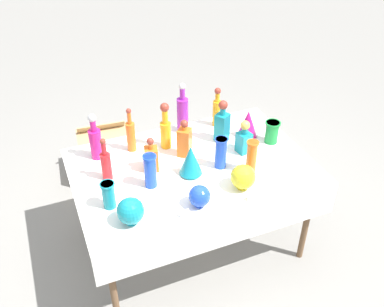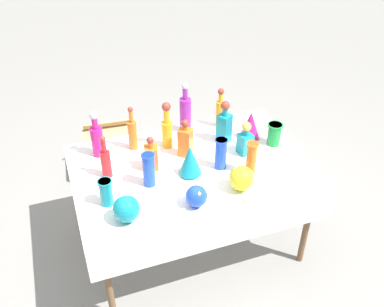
{
  "view_description": "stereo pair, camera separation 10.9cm",
  "coord_description": "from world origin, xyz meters",
  "px_view_note": "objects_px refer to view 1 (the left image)",
  "views": [
    {
      "loc": [
        -0.89,
        -2.15,
        2.52
      ],
      "look_at": [
        0.0,
        0.0,
        0.86
      ],
      "focal_mm": 40.0,
      "sensor_mm": 36.0,
      "label": 1
    },
    {
      "loc": [
        -0.79,
        -2.19,
        2.52
      ],
      "look_at": [
        0.0,
        0.0,
        0.86
      ],
      "focal_mm": 40.0,
      "sensor_mm": 36.0,
      "label": 2
    }
  ],
  "objects_px": {
    "tall_bottle_0": "(106,164)",
    "square_decanter_2": "(151,157)",
    "square_decanter_1": "(222,124)",
    "round_bowl_1": "(131,211)",
    "slender_vase_3": "(150,170)",
    "round_bowl_2": "(243,177)",
    "fluted_vase_0": "(191,160)",
    "tall_bottle_1": "(217,110)",
    "cardboard_box_behind_left": "(107,155)",
    "square_decanter_0": "(184,141)",
    "slender_vase_0": "(108,194)",
    "fluted_vase_1": "(248,123)",
    "tall_bottle_4": "(165,129)",
    "tall_bottle_2": "(95,140)",
    "square_decanter_3": "(244,139)",
    "round_bowl_0": "(200,196)",
    "slender_vase_1": "(252,156)",
    "slender_vase_4": "(272,131)",
    "slender_vase_2": "(221,152)",
    "tall_bottle_3": "(183,113)",
    "tall_bottle_5": "(131,134)"
  },
  "relations": [
    {
      "from": "fluted_vase_0",
      "to": "round_bowl_2",
      "type": "relative_size",
      "value": 1.3
    },
    {
      "from": "square_decanter_1",
      "to": "fluted_vase_1",
      "type": "xyz_separation_m",
      "value": [
        0.2,
        -0.03,
        -0.03
      ]
    },
    {
      "from": "square_decanter_0",
      "to": "slender_vase_3",
      "type": "relative_size",
      "value": 1.22
    },
    {
      "from": "tall_bottle_4",
      "to": "fluted_vase_0",
      "type": "distance_m",
      "value": 0.37
    },
    {
      "from": "fluted_vase_0",
      "to": "square_decanter_3",
      "type": "bearing_deg",
      "value": 12.29
    },
    {
      "from": "square_decanter_3",
      "to": "slender_vase_4",
      "type": "bearing_deg",
      "value": 7.39
    },
    {
      "from": "slender_vase_4",
      "to": "round_bowl_1",
      "type": "relative_size",
      "value": 1.0
    },
    {
      "from": "slender_vase_3",
      "to": "round_bowl_2",
      "type": "distance_m",
      "value": 0.58
    },
    {
      "from": "tall_bottle_1",
      "to": "tall_bottle_2",
      "type": "relative_size",
      "value": 0.93
    },
    {
      "from": "square_decanter_0",
      "to": "slender_vase_0",
      "type": "xyz_separation_m",
      "value": [
        -0.61,
        -0.33,
        -0.03
      ]
    },
    {
      "from": "slender_vase_2",
      "to": "cardboard_box_behind_left",
      "type": "bearing_deg",
      "value": 114.85
    },
    {
      "from": "tall_bottle_1",
      "to": "tall_bottle_0",
      "type": "bearing_deg",
      "value": -160.59
    },
    {
      "from": "square_decanter_0",
      "to": "slender_vase_4",
      "type": "height_order",
      "value": "square_decanter_0"
    },
    {
      "from": "slender_vase_0",
      "to": "slender_vase_3",
      "type": "relative_size",
      "value": 0.76
    },
    {
      "from": "slender_vase_1",
      "to": "slender_vase_2",
      "type": "bearing_deg",
      "value": 142.93
    },
    {
      "from": "tall_bottle_0",
      "to": "square_decanter_2",
      "type": "height_order",
      "value": "tall_bottle_0"
    },
    {
      "from": "square_decanter_2",
      "to": "slender_vase_3",
      "type": "distance_m",
      "value": 0.17
    },
    {
      "from": "round_bowl_1",
      "to": "tall_bottle_0",
      "type": "bearing_deg",
      "value": 94.03
    },
    {
      "from": "tall_bottle_0",
      "to": "tall_bottle_2",
      "type": "xyz_separation_m",
      "value": [
        -0.01,
        0.26,
        0.02
      ]
    },
    {
      "from": "tall_bottle_0",
      "to": "square_decanter_0",
      "type": "distance_m",
      "value": 0.56
    },
    {
      "from": "cardboard_box_behind_left",
      "to": "fluted_vase_0",
      "type": "bearing_deg",
      "value": -74.07
    },
    {
      "from": "tall_bottle_5",
      "to": "slender_vase_2",
      "type": "relative_size",
      "value": 1.5
    },
    {
      "from": "fluted_vase_0",
      "to": "round_bowl_2",
      "type": "height_order",
      "value": "fluted_vase_0"
    },
    {
      "from": "tall_bottle_2",
      "to": "slender_vase_0",
      "type": "height_order",
      "value": "tall_bottle_2"
    },
    {
      "from": "tall_bottle_4",
      "to": "slender_vase_4",
      "type": "height_order",
      "value": "tall_bottle_4"
    },
    {
      "from": "square_decanter_3",
      "to": "slender_vase_4",
      "type": "xyz_separation_m",
      "value": [
        0.25,
        0.03,
        -0.02
      ]
    },
    {
      "from": "slender_vase_1",
      "to": "fluted_vase_1",
      "type": "distance_m",
      "value": 0.43
    },
    {
      "from": "slender_vase_1",
      "to": "slender_vase_4",
      "type": "height_order",
      "value": "slender_vase_1"
    },
    {
      "from": "square_decanter_0",
      "to": "slender_vase_3",
      "type": "bearing_deg",
      "value": -144.08
    },
    {
      "from": "tall_bottle_5",
      "to": "fluted_vase_1",
      "type": "height_order",
      "value": "tall_bottle_5"
    },
    {
      "from": "tall_bottle_1",
      "to": "fluted_vase_1",
      "type": "xyz_separation_m",
      "value": [
        0.14,
        -0.23,
        -0.02
      ]
    },
    {
      "from": "tall_bottle_3",
      "to": "round_bowl_2",
      "type": "height_order",
      "value": "tall_bottle_3"
    },
    {
      "from": "square_decanter_0",
      "to": "tall_bottle_2",
      "type": "bearing_deg",
      "value": 160.12
    },
    {
      "from": "square_decanter_2",
      "to": "slender_vase_2",
      "type": "xyz_separation_m",
      "value": [
        0.44,
        -0.15,
        0.02
      ]
    },
    {
      "from": "tall_bottle_4",
      "to": "square_decanter_1",
      "type": "relative_size",
      "value": 1.08
    },
    {
      "from": "fluted_vase_0",
      "to": "square_decanter_2",
      "type": "bearing_deg",
      "value": 146.72
    },
    {
      "from": "slender_vase_4",
      "to": "square_decanter_1",
      "type": "bearing_deg",
      "value": 154.3
    },
    {
      "from": "tall_bottle_5",
      "to": "slender_vase_3",
      "type": "bearing_deg",
      "value": -89.78
    },
    {
      "from": "slender_vase_4",
      "to": "fluted_vase_1",
      "type": "xyz_separation_m",
      "value": [
        -0.13,
        0.13,
        0.02
      ]
    },
    {
      "from": "square_decanter_1",
      "to": "round_bowl_1",
      "type": "height_order",
      "value": "square_decanter_1"
    },
    {
      "from": "square_decanter_1",
      "to": "slender_vase_1",
      "type": "bearing_deg",
      "value": -87.7
    },
    {
      "from": "tall_bottle_5",
      "to": "tall_bottle_0",
      "type": "bearing_deg",
      "value": -132.86
    },
    {
      "from": "tall_bottle_1",
      "to": "cardboard_box_behind_left",
      "type": "distance_m",
      "value": 1.26
    },
    {
      "from": "round_bowl_0",
      "to": "slender_vase_2",
      "type": "bearing_deg",
      "value": 46.95
    },
    {
      "from": "square_decanter_2",
      "to": "round_bowl_0",
      "type": "height_order",
      "value": "square_decanter_2"
    },
    {
      "from": "tall_bottle_2",
      "to": "square_decanter_3",
      "type": "relative_size",
      "value": 1.37
    },
    {
      "from": "round_bowl_1",
      "to": "square_decanter_1",
      "type": "bearing_deg",
      "value": 34.03
    },
    {
      "from": "square_decanter_1",
      "to": "tall_bottle_0",
      "type": "bearing_deg",
      "value": -172.12
    },
    {
      "from": "square_decanter_3",
      "to": "round_bowl_0",
      "type": "xyz_separation_m",
      "value": [
        -0.51,
        -0.4,
        -0.03
      ]
    },
    {
      "from": "slender_vase_3",
      "to": "slender_vase_4",
      "type": "xyz_separation_m",
      "value": [
        0.97,
        0.14,
        -0.03
      ]
    }
  ]
}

